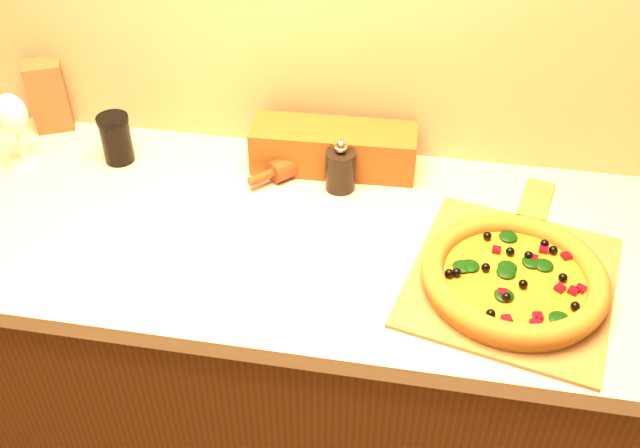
{
  "coord_description": "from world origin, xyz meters",
  "views": [
    {
      "loc": [
        0.29,
        0.28,
        1.86
      ],
      "look_at": [
        0.09,
        1.38,
        0.96
      ],
      "focal_mm": 40.0,
      "sensor_mm": 36.0,
      "label": 1
    }
  ],
  "objects": [
    {
      "name": "cabinet",
      "position": [
        0.0,
        1.43,
        0.43
      ],
      "size": [
        2.8,
        0.65,
        0.86
      ],
      "primitive_type": "cube",
      "color": "#4A2D10",
      "rests_on": "ground"
    },
    {
      "name": "paper_bag",
      "position": [
        -0.66,
        1.72,
        0.99
      ],
      "size": [
        0.11,
        0.1,
        0.18
      ],
      "primitive_type": "cube",
      "rotation": [
        0.0,
        0.0,
        0.45
      ],
      "color": "brown",
      "rests_on": "countertop"
    },
    {
      "name": "dark_jar",
      "position": [
        -0.44,
        1.6,
        0.96
      ],
      "size": [
        0.07,
        0.07,
        0.12
      ],
      "color": "black",
      "rests_on": "countertop"
    },
    {
      "name": "countertop",
      "position": [
        0.0,
        1.43,
        0.88
      ],
      "size": [
        2.84,
        0.68,
        0.04
      ],
      "primitive_type": "cube",
      "color": "#C2B297",
      "rests_on": "cabinet"
    },
    {
      "name": "wine_glass",
      "position": [
        -0.65,
        1.55,
        1.03
      ],
      "size": [
        0.07,
        0.07,
        0.18
      ],
      "color": "silver",
      "rests_on": "countertop"
    },
    {
      "name": "pizza_peel",
      "position": [
        0.48,
        1.35,
        0.9
      ],
      "size": [
        0.46,
        0.6,
        0.01
      ],
      "rotation": [
        0.0,
        0.0,
        -0.22
      ],
      "color": "brown",
      "rests_on": "countertop"
    },
    {
      "name": "bread_bag",
      "position": [
        0.07,
        1.67,
        0.95
      ],
      "size": [
        0.38,
        0.14,
        0.1
      ],
      "primitive_type": "cube",
      "rotation": [
        0.0,
        0.0,
        0.04
      ],
      "color": "brown",
      "rests_on": "countertop"
    },
    {
      "name": "pizza",
      "position": [
        0.48,
        1.32,
        0.93
      ],
      "size": [
        0.35,
        0.35,
        0.05
      ],
      "color": "gold",
      "rests_on": "pizza_peel"
    },
    {
      "name": "rolling_pin",
      "position": [
        0.04,
        1.67,
        0.93
      ],
      "size": [
        0.28,
        0.29,
        0.05
      ],
      "rotation": [
        0.0,
        0.0,
        0.8
      ],
      "color": "#602710",
      "rests_on": "countertop"
    },
    {
      "name": "pepper_grinder",
      "position": [
        0.1,
        1.59,
        0.95
      ],
      "size": [
        0.07,
        0.07,
        0.13
      ],
      "color": "black",
      "rests_on": "countertop"
    }
  ]
}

